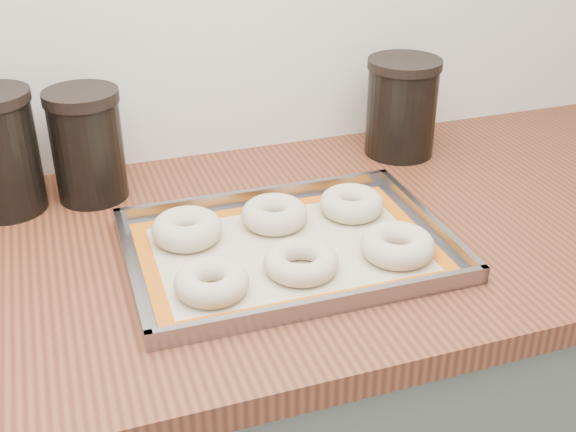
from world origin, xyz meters
name	(u,v)px	position (x,y,z in m)	size (l,w,h in m)	color
countertop	(225,252)	(0.00, 1.68, 0.88)	(3.06, 0.68, 0.04)	brown
baking_tray	(288,248)	(0.08, 1.61, 0.91)	(0.46, 0.34, 0.03)	gray
baking_mat	(288,249)	(0.08, 1.61, 0.90)	(0.42, 0.30, 0.00)	#C6B793
bagel_front_left	(212,282)	(-0.05, 1.54, 0.92)	(0.10, 0.10, 0.03)	beige
bagel_front_mid	(301,262)	(0.08, 1.55, 0.92)	(0.10, 0.10, 0.03)	beige
bagel_front_right	(397,245)	(0.22, 1.54, 0.92)	(0.11, 0.11, 0.04)	beige
bagel_back_left	(187,229)	(-0.05, 1.68, 0.92)	(0.10, 0.10, 0.04)	beige
bagel_back_mid	(274,214)	(0.08, 1.69, 0.92)	(0.10, 0.10, 0.04)	beige
bagel_back_right	(351,203)	(0.21, 1.68, 0.92)	(0.10, 0.10, 0.04)	beige
canister_mid	(87,145)	(-0.17, 1.89, 0.99)	(0.12, 0.12, 0.18)	black
canister_right	(402,107)	(0.39, 1.89, 0.99)	(0.13, 0.13, 0.18)	black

